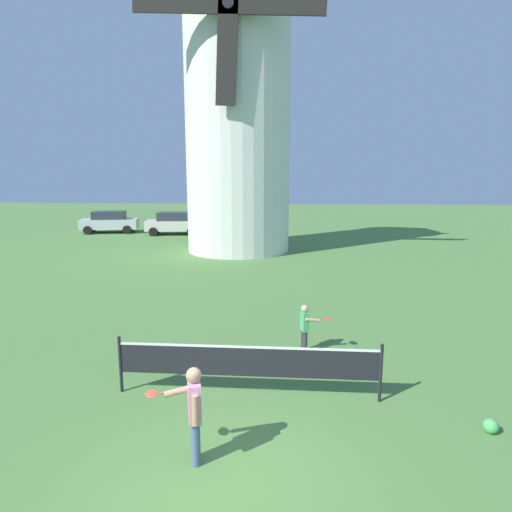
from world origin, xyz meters
name	(u,v)px	position (x,y,z in m)	size (l,w,h in m)	color
ground_plane	(223,480)	(0.00, 0.00, 0.00)	(120.00, 120.00, 0.00)	#517F3D
windmill	(238,100)	(-1.94, 18.41, 7.95)	(8.57, 6.24, 15.75)	silver
tennis_net	(248,362)	(0.12, 2.30, 0.68)	(4.89, 0.06, 1.10)	black
player_near	(193,410)	(-0.46, 0.35, 0.82)	(0.86, 0.47, 1.44)	slate
player_far	(306,325)	(1.26, 4.51, 0.64)	(0.75, 0.37, 1.13)	#333338
stray_ball	(491,426)	(4.11, 1.43, 0.12)	(0.24, 0.24, 0.24)	#4CB259
parked_car_silver	(109,222)	(-12.16, 25.36, 0.81)	(4.22, 2.50, 1.56)	silver
parked_car_cream	(174,223)	(-7.28, 24.79, 0.81)	(4.00, 2.30, 1.56)	silver
parked_car_blue	(239,224)	(-2.64, 24.73, 0.81)	(4.30, 2.08, 1.56)	#334C99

